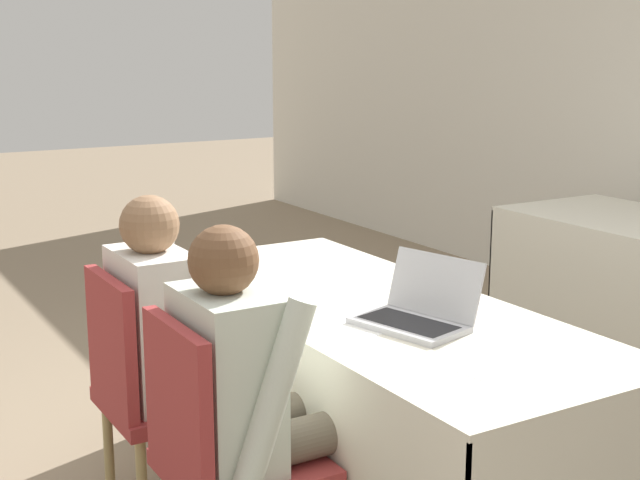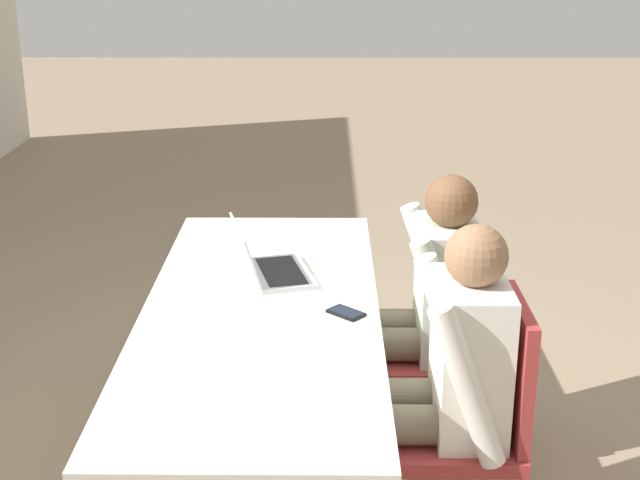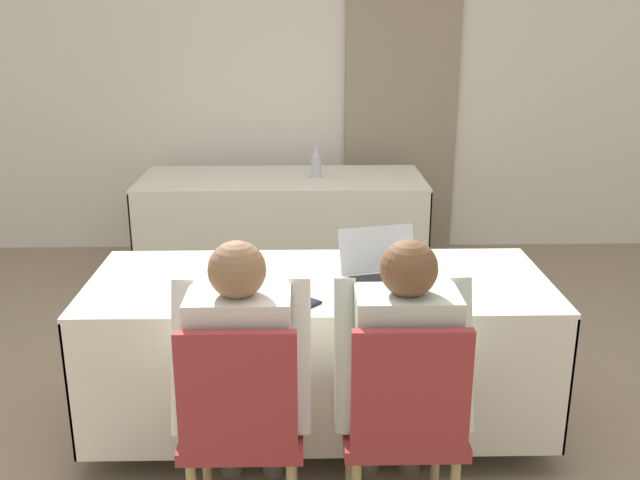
% 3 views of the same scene
% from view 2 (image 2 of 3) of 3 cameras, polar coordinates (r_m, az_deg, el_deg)
% --- Properties ---
extents(conference_table_near, '(2.04, 0.83, 0.76)m').
position_cam_2_polar(conference_table_near, '(3.22, -3.74, -7.18)').
color(conference_table_near, silver).
rests_on(conference_table_near, ground_plane).
extents(laptop, '(0.41, 0.35, 0.22)m').
position_cam_2_polar(laptop, '(3.40, -3.19, -1.70)').
color(laptop, '#B7B7BC').
rests_on(laptop, conference_table_near).
extents(cell_phone, '(0.14, 0.14, 0.01)m').
position_cam_2_polar(cell_phone, '(3.08, 1.68, -4.68)').
color(cell_phone, black).
rests_on(cell_phone, conference_table_near).
extents(paper_beside_laptop, '(0.29, 0.34, 0.00)m').
position_cam_2_polar(paper_beside_laptop, '(3.32, -0.62, -2.94)').
color(paper_beside_laptop, white).
rests_on(paper_beside_laptop, conference_table_near).
extents(paper_centre_table, '(0.26, 0.33, 0.00)m').
position_cam_2_polar(paper_centre_table, '(3.77, -2.65, -0.20)').
color(paper_centre_table, white).
rests_on(paper_centre_table, conference_table_near).
extents(paper_left_edge, '(0.26, 0.33, 0.00)m').
position_cam_2_polar(paper_left_edge, '(2.60, -4.09, -9.66)').
color(paper_left_edge, white).
rests_on(paper_left_edge, conference_table_near).
extents(chair_near_left, '(0.44, 0.44, 0.90)m').
position_cam_2_polar(chair_near_left, '(3.04, 9.86, -11.02)').
color(chair_near_left, tan).
rests_on(chair_near_left, ground_plane).
extents(chair_near_right, '(0.44, 0.44, 0.90)m').
position_cam_2_polar(chair_near_right, '(3.55, 8.40, -6.28)').
color(chair_near_right, tan).
rests_on(chair_near_right, ground_plane).
extents(person_checkered_shirt, '(0.50, 0.52, 1.16)m').
position_cam_2_polar(person_checkered_shirt, '(2.95, 8.04, -8.38)').
color(person_checkered_shirt, '#665B4C').
rests_on(person_checkered_shirt, ground_plane).
extents(person_white_shirt, '(0.50, 0.52, 1.16)m').
position_cam_2_polar(person_white_shirt, '(3.47, 6.84, -3.92)').
color(person_white_shirt, '#665B4C').
rests_on(person_white_shirt, ground_plane).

